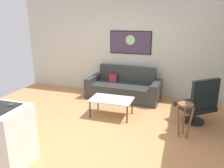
% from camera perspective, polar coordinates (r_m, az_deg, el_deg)
% --- Properties ---
extents(ground, '(6.40, 6.40, 0.04)m').
position_cam_1_polar(ground, '(4.58, -4.15, -11.75)').
color(ground, '#BB7F4C').
extents(back_wall, '(6.40, 0.05, 2.80)m').
position_cam_1_polar(back_wall, '(6.38, 3.82, 9.88)').
color(back_wall, beige).
rests_on(back_wall, ground).
extents(couch, '(2.04, 0.95, 0.85)m').
position_cam_1_polar(couch, '(6.14, 2.98, -1.10)').
color(couch, '#2E3231').
rests_on(couch, ground).
extents(coffee_table, '(0.94, 0.58, 0.41)m').
position_cam_1_polar(coffee_table, '(4.99, -0.12, -4.20)').
color(coffee_table, silver).
rests_on(coffee_table, ground).
extents(armchair, '(0.88, 0.88, 1.01)m').
position_cam_1_polar(armchair, '(4.93, 21.28, -4.67)').
color(armchair, black).
rests_on(armchair, ground).
extents(bar_stool, '(0.33, 0.32, 0.66)m').
position_cam_1_polar(bar_stool, '(4.31, 18.19, -6.92)').
color(bar_stool, brown).
rests_on(bar_stool, ground).
extents(wall_painting, '(1.18, 0.03, 0.64)m').
position_cam_1_polar(wall_painting, '(6.30, 4.73, 10.58)').
color(wall_painting, black).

